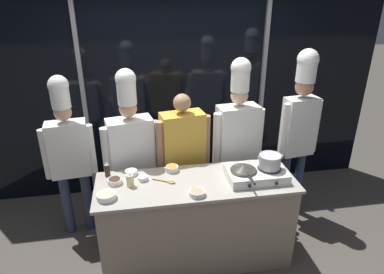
{
  "coord_description": "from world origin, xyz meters",
  "views": [
    {
      "loc": [
        -0.51,
        -2.72,
        2.62
      ],
      "look_at": [
        0.0,
        0.25,
        1.27
      ],
      "focal_mm": 32.0,
      "sensor_mm": 36.0,
      "label": 1
    }
  ],
  "objects_px": {
    "chef_head": "(69,148)",
    "stock_pot": "(270,161)",
    "frying_pan": "(244,168)",
    "prep_bowl_onion": "(143,178)",
    "person_guest": "(183,151)",
    "chef_sous": "(131,147)",
    "prep_bowl_garlic": "(131,172)",
    "chef_pastry": "(300,120)",
    "portable_stove": "(256,174)",
    "prep_bowl_carrots": "(172,168)",
    "prep_bowl_mushrooms": "(197,193)",
    "squeeze_bottle_soy": "(107,169)",
    "prep_bowl_ginger": "(106,196)",
    "prep_bowl_soy_glaze": "(115,181)",
    "squeeze_bottle_oil": "(130,179)",
    "chef_line": "(237,133)",
    "serving_spoon_slotted": "(168,182)"
  },
  "relations": [
    {
      "from": "prep_bowl_soy_glaze",
      "to": "chef_pastry",
      "type": "distance_m",
      "value": 2.1
    },
    {
      "from": "portable_stove",
      "to": "chef_sous",
      "type": "distance_m",
      "value": 1.32
    },
    {
      "from": "prep_bowl_carrots",
      "to": "chef_line",
      "type": "xyz_separation_m",
      "value": [
        0.78,
        0.4,
        0.15
      ]
    },
    {
      "from": "frying_pan",
      "to": "chef_line",
      "type": "relative_size",
      "value": 0.23
    },
    {
      "from": "squeeze_bottle_soy",
      "to": "prep_bowl_onion",
      "type": "bearing_deg",
      "value": -21.44
    },
    {
      "from": "prep_bowl_mushrooms",
      "to": "squeeze_bottle_soy",
      "type": "bearing_deg",
      "value": 149.61
    },
    {
      "from": "squeeze_bottle_soy",
      "to": "chef_sous",
      "type": "bearing_deg",
      "value": 55.0
    },
    {
      "from": "frying_pan",
      "to": "prep_bowl_onion",
      "type": "distance_m",
      "value": 0.96
    },
    {
      "from": "prep_bowl_onion",
      "to": "prep_bowl_carrots",
      "type": "distance_m",
      "value": 0.32
    },
    {
      "from": "prep_bowl_carrots",
      "to": "portable_stove",
      "type": "bearing_deg",
      "value": -19.15
    },
    {
      "from": "squeeze_bottle_oil",
      "to": "prep_bowl_carrots",
      "type": "height_order",
      "value": "squeeze_bottle_oil"
    },
    {
      "from": "chef_head",
      "to": "stock_pot",
      "type": "bearing_deg",
      "value": 153.89
    },
    {
      "from": "stock_pot",
      "to": "prep_bowl_carrots",
      "type": "bearing_deg",
      "value": 163.42
    },
    {
      "from": "chef_sous",
      "to": "prep_bowl_garlic",
      "type": "bearing_deg",
      "value": 76.79
    },
    {
      "from": "portable_stove",
      "to": "chef_sous",
      "type": "bearing_deg",
      "value": 152.55
    },
    {
      "from": "portable_stove",
      "to": "squeeze_bottle_soy",
      "type": "distance_m",
      "value": 1.43
    },
    {
      "from": "prep_bowl_ginger",
      "to": "prep_bowl_soy_glaze",
      "type": "bearing_deg",
      "value": 75.77
    },
    {
      "from": "portable_stove",
      "to": "prep_bowl_soy_glaze",
      "type": "height_order",
      "value": "portable_stove"
    },
    {
      "from": "person_guest",
      "to": "serving_spoon_slotted",
      "type": "bearing_deg",
      "value": 58.4
    },
    {
      "from": "squeeze_bottle_soy",
      "to": "prep_bowl_ginger",
      "type": "distance_m",
      "value": 0.39
    },
    {
      "from": "prep_bowl_garlic",
      "to": "chef_pastry",
      "type": "xyz_separation_m",
      "value": [
        1.87,
        0.33,
        0.29
      ]
    },
    {
      "from": "prep_bowl_carrots",
      "to": "serving_spoon_slotted",
      "type": "relative_size",
      "value": 0.57
    },
    {
      "from": "prep_bowl_onion",
      "to": "person_guest",
      "type": "bearing_deg",
      "value": 45.35
    },
    {
      "from": "prep_bowl_ginger",
      "to": "chef_line",
      "type": "height_order",
      "value": "chef_line"
    },
    {
      "from": "prep_bowl_onion",
      "to": "chef_head",
      "type": "distance_m",
      "value": 0.94
    },
    {
      "from": "chef_head",
      "to": "chef_pastry",
      "type": "bearing_deg",
      "value": 171.31
    },
    {
      "from": "frying_pan",
      "to": "person_guest",
      "type": "xyz_separation_m",
      "value": [
        -0.49,
        0.6,
        -0.08
      ]
    },
    {
      "from": "chef_sous",
      "to": "prep_bowl_onion",
      "type": "bearing_deg",
      "value": 90.73
    },
    {
      "from": "chef_sous",
      "to": "chef_pastry",
      "type": "bearing_deg",
      "value": 168.28
    },
    {
      "from": "chef_pastry",
      "to": "prep_bowl_garlic",
      "type": "bearing_deg",
      "value": 1.47
    },
    {
      "from": "prep_bowl_soy_glaze",
      "to": "prep_bowl_ginger",
      "type": "bearing_deg",
      "value": -104.23
    },
    {
      "from": "chef_head",
      "to": "chef_pastry",
      "type": "xyz_separation_m",
      "value": [
        2.51,
        -0.1,
        0.18
      ]
    },
    {
      "from": "squeeze_bottle_oil",
      "to": "prep_bowl_carrots",
      "type": "distance_m",
      "value": 0.46
    },
    {
      "from": "prep_bowl_carrots",
      "to": "prep_bowl_ginger",
      "type": "relative_size",
      "value": 0.73
    },
    {
      "from": "prep_bowl_soy_glaze",
      "to": "frying_pan",
      "type": "bearing_deg",
      "value": -6.44
    },
    {
      "from": "prep_bowl_carrots",
      "to": "prep_bowl_mushrooms",
      "type": "height_order",
      "value": "prep_bowl_carrots"
    },
    {
      "from": "prep_bowl_garlic",
      "to": "chef_sous",
      "type": "xyz_separation_m",
      "value": [
        0.01,
        0.34,
        0.11
      ]
    },
    {
      "from": "squeeze_bottle_oil",
      "to": "squeeze_bottle_soy",
      "type": "height_order",
      "value": "squeeze_bottle_soy"
    },
    {
      "from": "chef_head",
      "to": "prep_bowl_carrots",
      "type": "bearing_deg",
      "value": 151.27
    },
    {
      "from": "prep_bowl_soy_glaze",
      "to": "prep_bowl_ginger",
      "type": "relative_size",
      "value": 0.8
    },
    {
      "from": "portable_stove",
      "to": "squeeze_bottle_soy",
      "type": "bearing_deg",
      "value": 168.97
    },
    {
      "from": "prep_bowl_onion",
      "to": "chef_head",
      "type": "relative_size",
      "value": 0.05
    },
    {
      "from": "portable_stove",
      "to": "prep_bowl_ginger",
      "type": "bearing_deg",
      "value": -175.3
    },
    {
      "from": "prep_bowl_onion",
      "to": "prep_bowl_garlic",
      "type": "bearing_deg",
      "value": 130.87
    },
    {
      "from": "prep_bowl_soy_glaze",
      "to": "chef_line",
      "type": "relative_size",
      "value": 0.07
    },
    {
      "from": "prep_bowl_mushrooms",
      "to": "chef_pastry",
      "type": "xyz_separation_m",
      "value": [
        1.3,
        0.79,
        0.29
      ]
    },
    {
      "from": "prep_bowl_soy_glaze",
      "to": "prep_bowl_garlic",
      "type": "bearing_deg",
      "value": 42.41
    },
    {
      "from": "portable_stove",
      "to": "chef_sous",
      "type": "relative_size",
      "value": 0.29
    },
    {
      "from": "stock_pot",
      "to": "prep_bowl_carrots",
      "type": "relative_size",
      "value": 1.89
    },
    {
      "from": "frying_pan",
      "to": "chef_pastry",
      "type": "distance_m",
      "value": 1.04
    }
  ]
}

